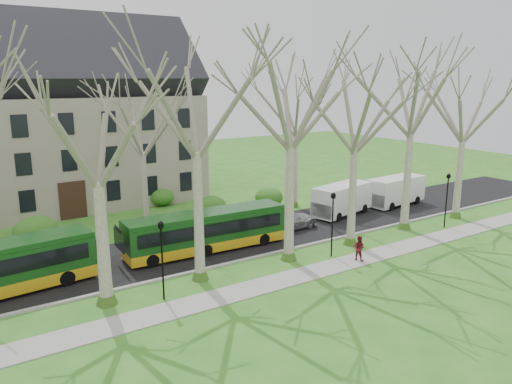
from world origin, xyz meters
The scene contains 14 objects.
ground centered at (0.00, 0.00, 0.00)m, with size 120.00×120.00×0.00m, color #306D1F.
sidewalk centered at (0.00, -2.50, 0.03)m, with size 70.00×2.00×0.06m, color gray.
road centered at (0.00, 5.50, 0.03)m, with size 80.00×8.00×0.06m, color black.
curb centered at (0.00, 1.50, 0.07)m, with size 80.00×0.25×0.14m, color #A5A39E.
building centered at (-6.00, 24.00, 8.07)m, with size 26.50×12.20×16.00m.
tree_row_verge centered at (0.00, 0.30, 7.00)m, with size 49.00×7.00×14.00m.
tree_row_far centered at (-1.33, 11.00, 6.00)m, with size 33.00×7.00×12.00m.
lamp_row centered at (0.00, -1.00, 2.57)m, with size 36.22×0.22×4.30m.
hedges centered at (-4.67, 14.00, 1.00)m, with size 30.60×8.60×2.00m.
bus_follow centered at (-0.44, 4.52, 1.47)m, with size 11.28×2.35×2.82m, color #124014, non-canonical shape.
sedan centered at (7.10, 5.39, 0.82)m, with size 2.12×5.21×1.51m, color #B5B5BA.
van_a centered at (13.67, 6.21, 1.37)m, with size 6.02×2.19×2.63m, color white, non-canonical shape.
van_b centered at (20.13, 5.92, 1.37)m, with size 6.00×2.18×2.62m, color white, non-canonical shape.
pedestrian_b centered at (6.92, -2.59, 0.88)m, with size 0.80×0.62×1.64m, color maroon.
Camera 1 is at (-15.61, -24.52, 11.67)m, focal length 35.00 mm.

